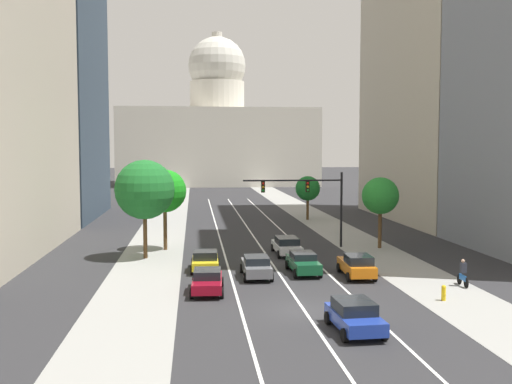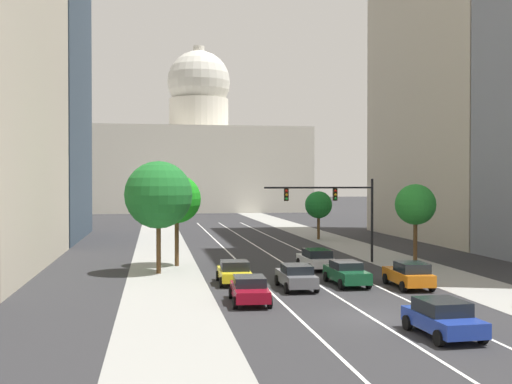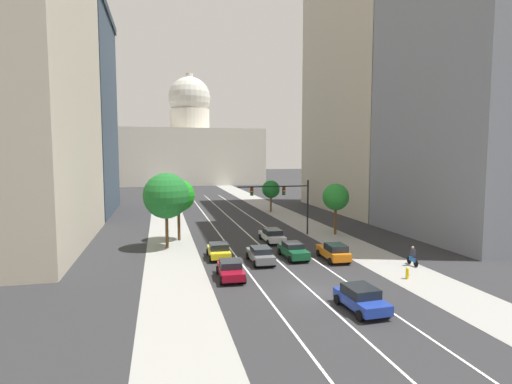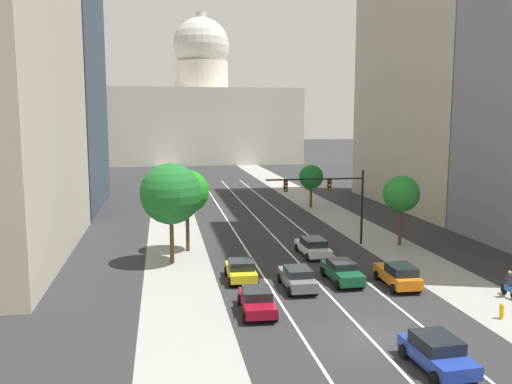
% 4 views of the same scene
% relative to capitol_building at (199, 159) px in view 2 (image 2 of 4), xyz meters
% --- Properties ---
extents(ground_plane, '(400.00, 400.00, 0.00)m').
position_rel_capitol_building_xyz_m(ground_plane, '(0.00, -74.04, -11.59)').
color(ground_plane, '#2B2B2D').
extents(sidewalk_left, '(5.01, 130.00, 0.01)m').
position_rel_capitol_building_xyz_m(sidewalk_left, '(-9.29, -79.04, -11.58)').
color(sidewalk_left, gray).
rests_on(sidewalk_left, ground).
extents(sidewalk_right, '(5.01, 130.00, 0.01)m').
position_rel_capitol_building_xyz_m(sidewalk_right, '(9.29, -79.04, -11.58)').
color(sidewalk_right, gray).
rests_on(sidewalk_right, ground).
extents(lane_stripe_left, '(0.16, 90.00, 0.01)m').
position_rel_capitol_building_xyz_m(lane_stripe_left, '(-3.39, -89.04, -11.58)').
color(lane_stripe_left, white).
rests_on(lane_stripe_left, ground).
extents(lane_stripe_center, '(0.16, 90.00, 0.01)m').
position_rel_capitol_building_xyz_m(lane_stripe_center, '(0.00, -89.04, -11.58)').
color(lane_stripe_center, white).
rests_on(lane_stripe_center, ground).
extents(lane_stripe_right, '(0.16, 90.00, 0.01)m').
position_rel_capitol_building_xyz_m(lane_stripe_right, '(3.39, -89.04, -11.58)').
color(lane_stripe_right, white).
rests_on(lane_stripe_right, ground).
extents(office_tower_far_left, '(17.76, 22.65, 33.31)m').
position_rel_capitol_building_xyz_m(office_tower_far_left, '(-26.59, -68.76, 5.10)').
color(office_tower_far_left, '#334251').
rests_on(office_tower_far_left, ground).
extents(office_tower_far_right, '(14.84, 28.37, 46.30)m').
position_rel_capitol_building_xyz_m(office_tower_far_right, '(25.17, -75.58, 11.59)').
color(office_tower_far_right, '#B7AD99').
rests_on(office_tower_far_right, ground).
extents(capitol_building, '(46.26, 27.89, 36.89)m').
position_rel_capitol_building_xyz_m(capitol_building, '(0.00, 0.00, 0.00)').
color(capitol_building, beige).
rests_on(capitol_building, ground).
extents(car_yellow, '(2.11, 4.04, 1.47)m').
position_rel_capitol_building_xyz_m(car_yellow, '(-5.09, -103.27, -10.84)').
color(car_yellow, yellow).
rests_on(car_yellow, ground).
extents(car_orange, '(2.09, 4.54, 1.59)m').
position_rel_capitol_building_xyz_m(car_orange, '(5.08, -106.44, -10.78)').
color(car_orange, orange).
rests_on(car_orange, ground).
extents(car_green, '(1.99, 4.59, 1.47)m').
position_rel_capitol_building_xyz_m(car_green, '(1.69, -104.82, -10.82)').
color(car_green, '#14512D').
rests_on(car_green, ground).
extents(car_blue, '(2.23, 4.15, 1.50)m').
position_rel_capitol_building_xyz_m(car_blue, '(1.69, -117.98, -10.81)').
color(car_blue, '#1E389E').
rests_on(car_blue, ground).
extents(car_gray, '(1.97, 4.35, 1.47)m').
position_rel_capitol_building_xyz_m(car_gray, '(-1.70, -105.77, -10.82)').
color(car_gray, slate).
rests_on(car_gray, ground).
extents(car_white, '(2.14, 4.79, 1.47)m').
position_rel_capitol_building_xyz_m(car_white, '(1.70, -97.58, -10.82)').
color(car_white, silver).
rests_on(car_white, ground).
extents(car_crimson, '(2.13, 4.29, 1.41)m').
position_rel_capitol_building_xyz_m(car_crimson, '(-5.08, -109.63, -10.86)').
color(car_crimson, maroon).
rests_on(car_crimson, ground).
extents(traffic_signal_mast, '(8.80, 0.39, 6.62)m').
position_rel_capitol_building_xyz_m(traffic_signal_mast, '(4.27, -94.33, -6.91)').
color(traffic_signal_mast, black).
rests_on(traffic_signal_mast, ground).
extents(street_tree_far_right, '(3.22, 3.22, 6.21)m').
position_rel_capitol_building_xyz_m(street_tree_far_right, '(10.31, -95.26, -7.02)').
color(street_tree_far_right, '#51381E').
rests_on(street_tree_far_right, ground).
extents(street_tree_mid_left, '(4.70, 4.70, 7.83)m').
position_rel_capitol_building_xyz_m(street_tree_mid_left, '(-9.72, -97.99, -6.13)').
color(street_tree_mid_left, '#51381E').
rests_on(street_tree_mid_left, ground).
extents(street_tree_near_left, '(3.67, 3.67, 6.92)m').
position_rel_capitol_building_xyz_m(street_tree_near_left, '(-8.33, -94.24, -6.53)').
color(street_tree_near_left, '#51381E').
rests_on(street_tree_near_left, ground).
extents(street_tree_near_right, '(3.01, 3.01, 5.36)m').
position_rel_capitol_building_xyz_m(street_tree_near_right, '(7.99, -74.40, -7.77)').
color(street_tree_near_right, '#51381E').
rests_on(street_tree_near_right, ground).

